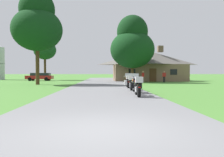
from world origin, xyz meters
TOP-DOWN VIEW (x-y plane):
  - ground_plane at (0.00, 20.00)m, footprint 500.00×500.00m
  - asphalt_driveway at (0.00, 18.00)m, footprint 6.40×80.00m
  - motorcycle_red_nearest_to_camera at (2.02, 7.61)m, footprint 0.66×2.08m
  - motorcycle_orange_second_in_row at (2.21, 9.86)m, footprint 0.73×2.08m
  - motorcycle_orange_third_in_row at (2.25, 12.43)m, footprint 0.66×2.08m
  - motorcycle_red_farthest_in_row at (2.30, 15.01)m, footprint 0.73×2.08m
  - stone_lodge at (8.04, 34.19)m, footprint 12.65×8.05m
  - bystander_red_shirt_near_lodge at (5.78, 26.73)m, footprint 0.31×0.53m
  - bystander_red_shirt_beside_signpost at (9.14, 27.83)m, footprint 0.55×0.26m
  - tree_by_lodge_front at (4.46, 28.28)m, footprint 6.54×6.54m
  - tree_left_far at (-11.18, 39.46)m, footprint 4.33×4.33m
  - tree_left_near at (-7.73, 22.13)m, footprint 5.95×5.95m
  - parked_red_suv_far_left at (-11.09, 35.46)m, footprint 4.64×1.99m

SIDE VIEW (x-z plane):
  - ground_plane at x=0.00m, z-range 0.00..0.00m
  - asphalt_driveway at x=0.00m, z-range 0.00..0.06m
  - motorcycle_orange_second_in_row at x=2.21m, z-range -0.04..1.26m
  - motorcycle_red_farthest_in_row at x=2.30m, z-range -0.04..1.26m
  - motorcycle_red_nearest_to_camera at x=2.02m, z-range -0.03..1.27m
  - motorcycle_orange_third_in_row at x=2.25m, z-range -0.03..1.27m
  - parked_red_suv_far_left at x=-11.09m, z-range 0.08..1.48m
  - bystander_red_shirt_near_lodge at x=5.78m, z-range 0.10..1.76m
  - bystander_red_shirt_beside_signpost at x=9.14m, z-range 0.10..1.76m
  - stone_lodge at x=8.04m, z-range -0.37..5.79m
  - tree_by_lodge_front at x=4.46m, z-range 0.68..10.63m
  - tree_left_far at x=-11.18m, z-range 1.74..10.95m
  - tree_left_near at x=-7.73m, z-range 1.66..12.78m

